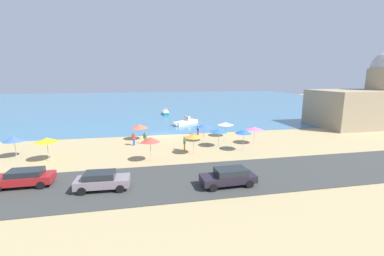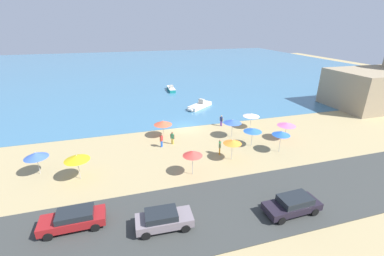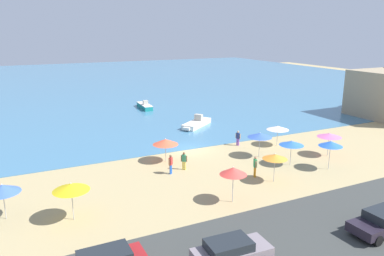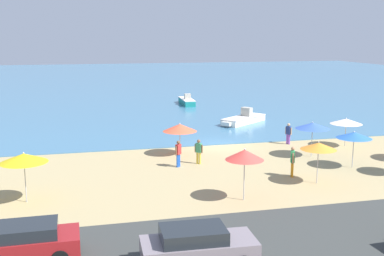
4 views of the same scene
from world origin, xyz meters
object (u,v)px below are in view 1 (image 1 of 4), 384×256
beach_umbrella_1 (14,139)px  parked_car_0 (229,176)px  beach_umbrella_8 (243,132)px  skiff_offshore (186,122)px  beach_umbrella_4 (139,126)px  beach_umbrella_9 (204,126)px  harbor_fortress (373,99)px  bather_3 (185,143)px  skiff_nearshore (166,113)px  beach_umbrella_6 (150,140)px  parked_car_2 (102,180)px  bather_0 (145,137)px  parked_car_1 (24,178)px  beach_umbrella_7 (47,140)px  beach_umbrella_5 (219,131)px  bather_2 (198,129)px  beach_umbrella_0 (194,136)px  beach_umbrella_2 (254,128)px  beach_umbrella_3 (226,124)px  bather_1 (134,138)px

beach_umbrella_1 → parked_car_0: size_ratio=0.54×
beach_umbrella_1 → beach_umbrella_8: size_ratio=0.92×
skiff_offshore → beach_umbrella_4: bearing=-129.1°
beach_umbrella_8 → beach_umbrella_9: (-3.53, 5.51, -0.20)m
harbor_fortress → bather_3: bearing=-165.2°
skiff_nearshore → beach_umbrella_6: bearing=-98.4°
beach_umbrella_4 → parked_car_2: 16.69m
beach_umbrella_6 → beach_umbrella_8: bearing=9.4°
bather_0 → parked_car_0: bather_0 is taller
parked_car_1 → beach_umbrella_9: bearing=33.4°
parked_car_0 → harbor_fortress: (34.71, 20.47, 3.93)m
beach_umbrella_7 → parked_car_2: beach_umbrella_7 is taller
beach_umbrella_8 → bather_3: beach_umbrella_8 is taller
beach_umbrella_5 → bather_2: (-1.08, 7.14, -1.18)m
beach_umbrella_7 → skiff_nearshore: size_ratio=0.49×
beach_umbrella_0 → beach_umbrella_1: size_ratio=0.99×
bather_0 → skiff_offshore: bather_0 is taller
bather_2 → beach_umbrella_9: bearing=-91.7°
beach_umbrella_7 → parked_car_0: 19.46m
beach_umbrella_2 → bather_3: 9.86m
beach_umbrella_9 → harbor_fortress: 33.64m
beach_umbrella_2 → harbor_fortress: size_ratio=0.14×
parked_car_0 → parked_car_1: bearing=169.2°
beach_umbrella_2 → beach_umbrella_8: size_ratio=0.88×
beach_umbrella_6 → parked_car_2: size_ratio=0.64×
beach_umbrella_8 → skiff_nearshore: (-6.12, 32.07, -1.91)m
beach_umbrella_3 → beach_umbrella_7: beach_umbrella_7 is taller
parked_car_2 → beach_umbrella_1: bearing=134.4°
beach_umbrella_6 → beach_umbrella_9: bearing=44.0°
beach_umbrella_3 → beach_umbrella_1: bearing=-168.9°
beach_umbrella_0 → beach_umbrella_1: bearing=172.2°
beach_umbrella_1 → beach_umbrella_5: bearing=-0.5°
beach_umbrella_2 → bather_1: size_ratio=1.36×
beach_umbrella_8 → harbor_fortress: size_ratio=0.15×
bather_1 → skiff_offshore: 16.39m
beach_umbrella_7 → skiff_offshore: bearing=45.1°
beach_umbrella_0 → bather_2: size_ratio=1.49×
parked_car_2 → beach_umbrella_8: bearing=28.4°
beach_umbrella_4 → beach_umbrella_5: beach_umbrella_5 is taller
beach_umbrella_2 → beach_umbrella_7: bearing=-174.6°
beach_umbrella_1 → parked_car_2: 15.15m
beach_umbrella_3 → parked_car_2: 22.33m
bather_0 → bather_1: size_ratio=0.94×
beach_umbrella_5 → parked_car_2: (-12.88, -10.56, -1.26)m
beach_umbrella_5 → beach_umbrella_4: bearing=149.6°
bather_0 → parked_car_1: size_ratio=0.35×
beach_umbrella_9 → bather_1: size_ratio=1.43×
beach_umbrella_9 → bather_1: bearing=-177.5°
beach_umbrella_8 → parked_car_1: bearing=-163.6°
beach_umbrella_8 → parked_car_1: 22.49m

